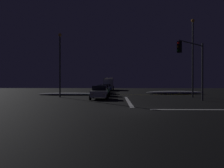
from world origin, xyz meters
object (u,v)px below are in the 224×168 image
streetlamp_left_near (60,60)px  sedan_green (103,90)px  sedan_white (99,92)px  streetlamp_right_near (193,53)px  box_truck (109,83)px  traffic_signal_ne (193,59)px  sedan_silver (105,88)px  sedan_blue (107,88)px  sedan_black (104,89)px

streetlamp_left_near → sedan_green: bearing=28.9°
sedan_white → streetlamp_right_near: (11.92, 3.05, 5.01)m
box_truck → traffic_signal_ne: 36.95m
traffic_signal_ne → streetlamp_right_near: streetlamp_right_near is taller
sedan_green → streetlamp_left_near: 7.49m
traffic_signal_ne → streetlamp_left_near: size_ratio=0.73×
sedan_silver → streetlamp_right_near: bearing=-49.4°
sedan_white → streetlamp_right_near: bearing=14.3°
streetlamp_left_near → traffic_signal_ne: bearing=-23.7°
sedan_silver → sedan_blue: size_ratio=1.00×
sedan_silver → streetlamp_left_near: size_ratio=0.51×
sedan_green → streetlamp_right_near: bearing=-14.3°
sedan_green → box_truck: bearing=90.2°
box_truck → sedan_green: bearing=-89.8°
sedan_black → traffic_signal_ne: 18.96m
streetlamp_right_near → traffic_signal_ne: bearing=-108.0°
sedan_white → sedan_green: size_ratio=1.00×
box_truck → streetlamp_right_near: streetlamp_right_near is taller
sedan_green → sedan_white: bearing=-90.5°
box_truck → sedan_blue: bearing=-90.3°
sedan_blue → streetlamp_left_near: 22.11m
traffic_signal_ne → sedan_white: bearing=159.6°
sedan_white → streetlamp_left_near: size_ratio=0.51×
sedan_silver → traffic_signal_ne: (10.08, -20.99, 3.49)m
sedan_white → sedan_green: (0.05, 6.07, 0.00)m
sedan_blue → streetlamp_left_near: streetlamp_left_near is taller
sedan_green → sedan_black: bearing=92.4°
traffic_signal_ne → streetlamp_right_near: bearing=72.0°
sedan_green → sedan_black: (-0.26, 6.05, 0.00)m
traffic_signal_ne → streetlamp_left_near: bearing=156.3°
traffic_signal_ne → streetlamp_right_near: 7.18m
streetlamp_right_near → sedan_blue: bearing=119.7°
sedan_white → sedan_silver: bearing=91.1°
sedan_blue → streetlamp_left_near: bearing=-104.2°
streetlamp_left_near → streetlamp_right_near: bearing=-0.0°
sedan_white → sedan_black: bearing=91.0°
sedan_blue → streetlamp_right_near: bearing=-60.3°
sedan_silver → box_truck: bearing=88.9°
sedan_green → box_truck: 25.85m
sedan_silver → streetlamp_right_near: streetlamp_right_near is taller
sedan_silver → box_truck: (0.28, 14.54, 0.91)m
box_truck → streetlamp_right_near: size_ratio=0.81×
sedan_blue → box_truck: (0.05, 7.79, 0.91)m
box_truck → sedan_silver: bearing=-91.1°
streetlamp_left_near → sedan_white: bearing=-29.3°
sedan_blue → streetlamp_left_near: (-5.33, -21.07, 4.10)m
streetlamp_right_near → sedan_silver: bearing=130.6°
sedan_silver → sedan_blue: same height
sedan_white → box_truck: 31.92m
box_truck → traffic_signal_ne: size_ratio=1.34×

